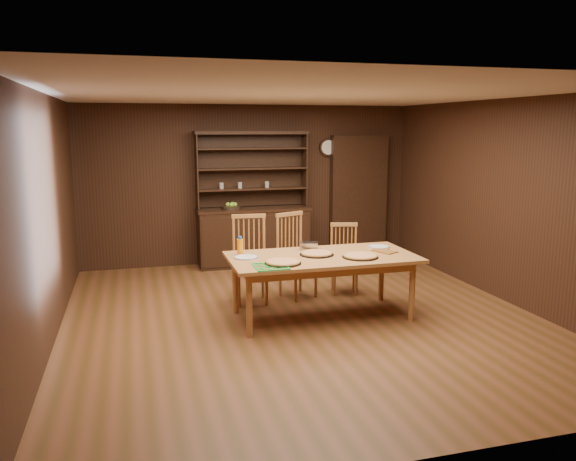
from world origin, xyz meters
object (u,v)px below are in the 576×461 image
object	(u,v)px
chair_center	(294,252)
china_hutch	(253,229)
dining_table	(322,261)
chair_right	(344,256)
juice_bottle	(240,246)
chair_left	(250,256)

from	to	relation	value
chair_center	china_hutch	bearing A→B (deg)	72.29
dining_table	chair_center	xyz separation A→B (m)	(-0.07, 0.94, -0.09)
chair_right	juice_bottle	world-z (taller)	juice_bottle
chair_center	juice_bottle	bearing A→B (deg)	-166.37
juice_bottle	chair_right	bearing A→B (deg)	21.12
dining_table	chair_center	bearing A→B (deg)	94.38
chair_left	chair_center	bearing A→B (deg)	11.90
juice_bottle	chair_center	bearing A→B (deg)	36.33
chair_center	chair_right	bearing A→B (deg)	-24.46
china_hutch	chair_right	world-z (taller)	china_hutch
dining_table	chair_left	world-z (taller)	chair_left
chair_center	juice_bottle	distance (m)	1.08
dining_table	juice_bottle	xyz separation A→B (m)	(-0.92, 0.32, 0.17)
chair_left	chair_right	distance (m)	1.33
chair_left	dining_table	bearing A→B (deg)	-46.68
chair_left	juice_bottle	size ratio (longest dim) A/B	5.15
dining_table	china_hutch	bearing A→B (deg)	94.78
dining_table	chair_left	xyz separation A→B (m)	(-0.69, 0.86, -0.08)
chair_center	chair_right	size ratio (longest dim) A/B	1.18
chair_right	chair_left	bearing A→B (deg)	-162.93
chair_left	chair_right	size ratio (longest dim) A/B	1.19
chair_center	juice_bottle	size ratio (longest dim) A/B	5.11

